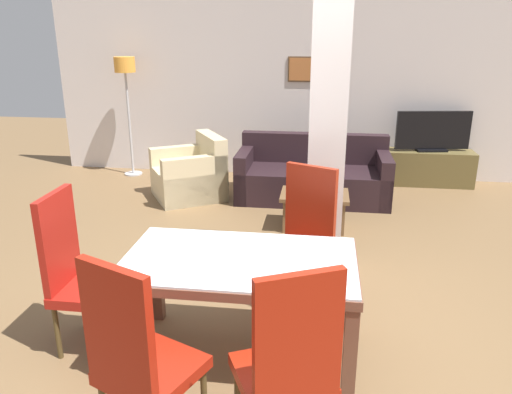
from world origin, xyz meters
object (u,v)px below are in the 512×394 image
(sofa, at_px, (313,178))
(coffee_table, at_px, (314,210))
(dining_chair_head_left, at_px, (77,269))
(tv_screen, at_px, (433,132))
(floor_lamp, at_px, (126,77))
(dining_chair_far_right, at_px, (304,234))
(dining_chair_near_right, at_px, (289,362))
(tv_stand, at_px, (429,168))
(dining_chair_near_left, at_px, (138,355))
(dining_table, at_px, (240,280))
(armchair, at_px, (191,176))
(bottle, at_px, (307,188))

(sofa, bearing_deg, coffee_table, 92.51)
(dining_chair_head_left, height_order, coffee_table, dining_chair_head_left)
(tv_screen, distance_m, floor_lamp, 4.52)
(dining_chair_far_right, bearing_deg, floor_lamp, -26.20)
(dining_chair_near_right, distance_m, tv_stand, 5.44)
(dining_chair_near_left, bearing_deg, dining_table, 90.00)
(sofa, xyz_separation_m, armchair, (-1.61, -0.18, 0.01))
(dining_chair_near_left, height_order, dining_chair_near_right, same)
(tv_stand, relative_size, floor_lamp, 0.69)
(sofa, relative_size, bottle, 7.29)
(dining_chair_head_left, xyz_separation_m, coffee_table, (1.58, 2.45, -0.38))
(tv_screen, bearing_deg, tv_stand, -99.03)
(dining_table, distance_m, sofa, 3.54)
(dining_chair_near_right, distance_m, armchair, 4.45)
(coffee_table, distance_m, tv_stand, 2.50)
(dining_chair_near_right, xyz_separation_m, tv_stand, (1.67, 5.17, -0.34))
(dining_chair_near_right, xyz_separation_m, armchair, (-1.60, 4.14, -0.30))
(dining_chair_near_left, xyz_separation_m, armchair, (-0.84, 4.18, -0.30))
(dining_chair_far_right, bearing_deg, coffee_table, -67.19)
(dining_chair_near_left, xyz_separation_m, bottle, (0.74, 3.15, -0.08))
(bottle, bearing_deg, dining_chair_far_right, -88.82)
(dining_table, xyz_separation_m, dining_chair_near_left, (-0.38, -0.86, 0.00))
(dining_table, distance_m, tv_screen, 4.82)
(sofa, bearing_deg, armchair, 6.23)
(dining_chair_far_right, height_order, dining_chair_head_left, same)
(armchair, xyz_separation_m, bottle, (1.57, -1.03, 0.22))
(dining_chair_far_right, height_order, sofa, dining_chair_far_right)
(dining_chair_far_right, bearing_deg, sofa, -65.40)
(dining_chair_far_right, bearing_deg, tv_screen, -90.43)
(sofa, xyz_separation_m, coffee_table, (0.05, -1.06, -0.07))
(sofa, height_order, bottle, sofa)
(floor_lamp, bearing_deg, dining_chair_far_right, -51.05)
(dining_chair_near_right, xyz_separation_m, coffee_table, (0.06, 3.26, -0.38))
(floor_lamp, bearing_deg, sofa, -15.58)
(dining_chair_near_left, relative_size, dining_chair_near_right, 1.00)
(dining_table, height_order, dining_chair_far_right, dining_chair_far_right)
(bottle, bearing_deg, sofa, 88.02)
(dining_chair_near_right, xyz_separation_m, bottle, (-0.03, 3.11, -0.08))
(armchair, distance_m, bottle, 1.89)
(tv_screen, bearing_deg, dining_chair_near_left, 55.97)
(sofa, xyz_separation_m, tv_screen, (1.65, 0.85, 0.49))
(dining_chair_head_left, bearing_deg, bottle, 147.04)
(dining_table, distance_m, dining_chair_near_left, 0.94)
(dining_chair_head_left, height_order, bottle, dining_chair_head_left)
(dining_chair_near_right, height_order, sofa, dining_chair_near_right)
(armchair, height_order, tv_stand, armchair)
(dining_chair_near_left, distance_m, floor_lamp, 5.60)
(dining_table, bearing_deg, dining_chair_near_right, -64.74)
(dining_chair_near_left, relative_size, tv_screen, 1.08)
(bottle, bearing_deg, tv_screen, 50.55)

